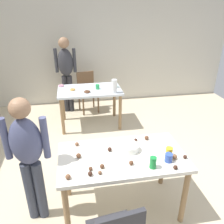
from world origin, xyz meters
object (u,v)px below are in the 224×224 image
Objects in this scene: dining_table_near at (122,163)px; person_girl_near at (28,153)px; dining_table_far at (90,94)px; mixing_bowl at (130,147)px; person_adult_far at (66,69)px; soda_can at (153,163)px; chair_far_table at (87,89)px; pitcher_far at (114,86)px.

person_girl_near is at bearing 177.33° from dining_table_near.
dining_table_far is 2.09m from mixing_bowl.
dining_table_far is at bearing 69.43° from person_girl_near.
person_adult_far is (-0.59, 2.88, 0.32)m from dining_table_near.
dining_table_far is 9.76× the size of soda_can.
dining_table_near and dining_table_far have the same top height.
person_adult_far is at bearing 177.91° from chair_far_table.
soda_can is (1.21, -0.29, -0.06)m from person_girl_near.
pitcher_far is (0.42, -0.27, 0.23)m from dining_table_far.
chair_far_table is at bearing 93.43° from dining_table_near.
chair_far_table is at bearing 90.38° from dining_table_far.
pitcher_far is at bearing -66.41° from chair_far_table.
chair_far_table is 0.60× the size of person_girl_near.
person_girl_near reaches higher than mixing_bowl.
pitcher_far is at bearing -49.60° from person_adult_far.
person_girl_near is (-0.79, -2.82, 0.37)m from chair_far_table.
mixing_bowl reaches higher than dining_table_near.
chair_far_table is 2.82m from mixing_bowl.
pitcher_far is (0.26, 1.88, 0.22)m from dining_table_near.
person_girl_near reaches higher than chair_far_table.
soda_can is at bearing -44.39° from dining_table_near.
person_girl_near is 5.84× the size of pitcher_far.
pitcher_far reaches higher than chair_far_table.
person_adult_far is at bearing 101.62° from dining_table_near.
soda_can is at bearing -90.12° from pitcher_far.
person_adult_far is 2.89m from mixing_bowl.
chair_far_table is at bearing 74.44° from person_girl_near.
soda_can is 2.13m from pitcher_far.
dining_table_near is 2.88m from chair_far_table.
person_girl_near is 1.25m from soda_can.
mixing_bowl is at bearing 38.93° from dining_table_near.
chair_far_table reaches higher than dining_table_near.
mixing_bowl is (0.10, 0.08, 0.13)m from dining_table_near.
pitcher_far is at bearing 89.88° from soda_can.
person_girl_near is 7.09× the size of mixing_bowl.
chair_far_table is 3.16m from soda_can.
mixing_bowl is at bearing -76.16° from person_adult_far.
mixing_bowl is (1.06, 0.03, -0.08)m from person_girl_near.
person_girl_near reaches higher than dining_table_near.
mixing_bowl is 1.69× the size of soda_can.
person_girl_near is 11.98× the size of soda_can.
chair_far_table is 3.48× the size of pitcher_far.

